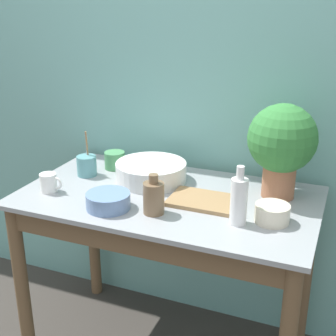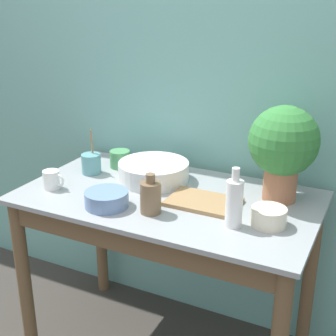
% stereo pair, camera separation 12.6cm
% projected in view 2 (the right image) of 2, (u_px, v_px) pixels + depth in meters
% --- Properties ---
extents(wall_back, '(6.00, 0.05, 2.40)m').
position_uv_depth(wall_back, '(207.00, 87.00, 2.14)').
color(wall_back, '#70ADA8').
rests_on(wall_back, ground_plane).
extents(counter_table, '(1.22, 0.69, 0.82)m').
position_uv_depth(counter_table, '(165.00, 233.00, 1.97)').
color(counter_table, brown).
rests_on(counter_table, ground_plane).
extents(potted_plant, '(0.28, 0.28, 0.39)m').
position_uv_depth(potted_plant, '(283.00, 145.00, 1.82)').
color(potted_plant, '#A36647').
rests_on(potted_plant, counter_table).
extents(bowl_wash_large, '(0.31, 0.31, 0.09)m').
position_uv_depth(bowl_wash_large, '(154.00, 172.00, 2.07)').
color(bowl_wash_large, silver).
rests_on(bowl_wash_large, counter_table).
extents(bottle_tall, '(0.06, 0.06, 0.22)m').
position_uv_depth(bottle_tall, '(234.00, 202.00, 1.65)').
color(bottle_tall, white).
rests_on(bottle_tall, counter_table).
extents(bottle_short, '(0.08, 0.08, 0.16)m').
position_uv_depth(bottle_short, '(151.00, 197.00, 1.76)').
color(bottle_short, brown).
rests_on(bottle_short, counter_table).
extents(mug_white, '(0.10, 0.07, 0.08)m').
position_uv_depth(mug_white, '(52.00, 180.00, 1.99)').
color(mug_white, white).
rests_on(mug_white, counter_table).
extents(mug_green, '(0.13, 0.10, 0.08)m').
position_uv_depth(mug_green, '(120.00, 159.00, 2.23)').
color(mug_green, '#4C935B').
rests_on(mug_green, counter_table).
extents(bowl_small_cream, '(0.13, 0.13, 0.07)m').
position_uv_depth(bowl_small_cream, '(269.00, 217.00, 1.67)').
color(bowl_small_cream, beige).
rests_on(bowl_small_cream, counter_table).
extents(bowl_small_blue, '(0.17, 0.17, 0.06)m').
position_uv_depth(bowl_small_blue, '(107.00, 199.00, 1.82)').
color(bowl_small_blue, '#6684B2').
rests_on(bowl_small_blue, counter_table).
extents(utensil_cup, '(0.09, 0.09, 0.20)m').
position_uv_depth(utensil_cup, '(91.00, 163.00, 2.16)').
color(utensil_cup, '#569399').
rests_on(utensil_cup, counter_table).
extents(tray_board, '(0.28, 0.19, 0.02)m').
position_uv_depth(tray_board, '(203.00, 202.00, 1.85)').
color(tray_board, '#99754C').
rests_on(tray_board, counter_table).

